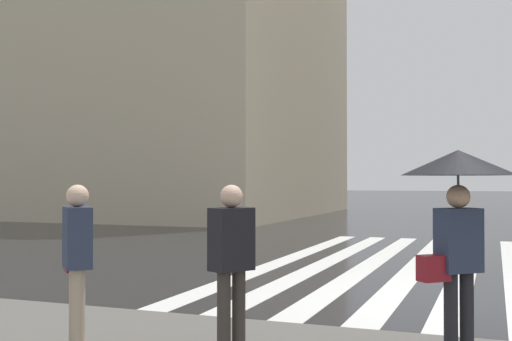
% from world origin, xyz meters
% --- Properties ---
extents(ground_plane, '(220.00, 220.00, 0.00)m').
position_xyz_m(ground_plane, '(0.00, 0.00, 0.00)').
color(ground_plane, black).
extents(zebra_crossing, '(13.00, 6.50, 0.01)m').
position_xyz_m(zebra_crossing, '(4.00, 1.64, 0.00)').
color(zebra_crossing, silver).
rests_on(zebra_crossing, ground_plane).
extents(haussmann_block_mid, '(18.02, 23.69, 25.69)m').
position_xyz_m(haussmann_block_mid, '(21.51, 20.97, 12.58)').
color(haussmann_block_mid, beige).
rests_on(haussmann_block_mid, ground_plane).
extents(pedestrian_with_floral_umbrella, '(1.06, 1.06, 2.01)m').
position_xyz_m(pedestrian_with_floral_umbrella, '(-4.09, 0.36, 1.78)').
color(pedestrian_with_floral_umbrella, '#2D3851').
rests_on(pedestrian_with_floral_umbrella, sidewalk_pavement).
extents(pedestrian_by_billboard, '(0.58, 0.58, 1.68)m').
position_xyz_m(pedestrian_by_billboard, '(-5.10, 3.90, 1.13)').
color(pedestrian_by_billboard, '#2D3851').
rests_on(pedestrian_by_billboard, sidewalk_pavement).
extents(pedestrian_far_down_pavement, '(0.47, 0.40, 1.68)m').
position_xyz_m(pedestrian_far_down_pavement, '(-4.75, 2.39, 1.14)').
color(pedestrian_far_down_pavement, black).
rests_on(pedestrian_far_down_pavement, sidewalk_pavement).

